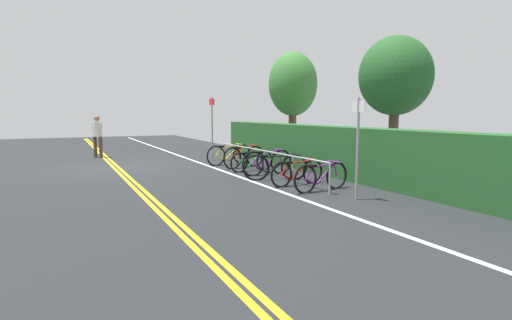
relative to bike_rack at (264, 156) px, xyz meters
name	(u,v)px	position (x,y,z in m)	size (l,w,h in m)	color
ground_plane	(115,168)	(-3.85, -3.81, -0.60)	(37.78, 13.88, 0.05)	#232628
centre_line_yellow_inner	(113,167)	(-3.85, -3.89, -0.57)	(34.01, 0.10, 0.00)	gold
centre_line_yellow_outer	(118,167)	(-3.85, -3.73, -0.57)	(34.01, 0.10, 0.00)	gold
bike_lane_stripe_white	(198,162)	(-3.85, -0.83, -0.57)	(34.01, 0.12, 0.00)	white
bike_rack	(264,156)	(0.00, 0.00, 0.00)	(6.60, 0.05, 0.75)	#9EA0A5
bicycle_0	(229,155)	(-2.76, -0.02, -0.22)	(0.49, 1.82, 0.76)	black
bicycle_1	(244,157)	(-1.80, 0.14, -0.21)	(0.58, 1.71, 0.78)	black
bicycle_2	(252,161)	(-0.93, 0.03, -0.26)	(0.50, 1.66, 0.68)	black
bicycle_3	(267,162)	(-0.04, 0.12, -0.21)	(0.46, 1.75, 0.78)	black
bicycle_4	(275,167)	(0.94, -0.14, -0.21)	(0.69, 1.73, 0.77)	black
bicycle_5	(297,172)	(1.88, 0.00, -0.25)	(0.46, 1.71, 0.70)	black
bicycle_6	(321,177)	(2.80, 0.10, -0.24)	(0.46, 1.71, 0.72)	black
pedestrian	(97,133)	(-7.25, -4.07, 0.44)	(0.38, 0.37, 1.75)	#4C3826
sign_post_near	(212,123)	(-4.22, -0.13, 0.89)	(0.36, 0.09, 2.46)	gray
sign_post_far	(358,139)	(3.97, 0.19, 0.74)	(0.36, 0.06, 2.17)	gray
hedge_backdrop	(348,152)	(1.50, 1.93, 0.16)	(15.55, 0.86, 1.46)	#235626
tree_near_left	(293,85)	(-4.78, 3.84, 2.50)	(2.14, 2.14, 4.51)	brown
tree_mid	(395,77)	(1.30, 3.82, 2.38)	(2.21, 2.21, 4.18)	brown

